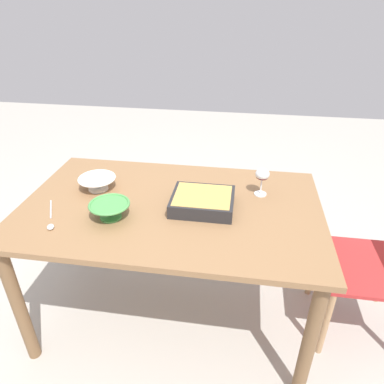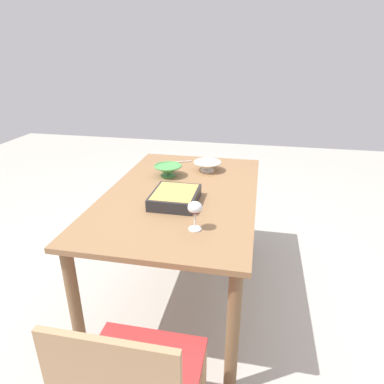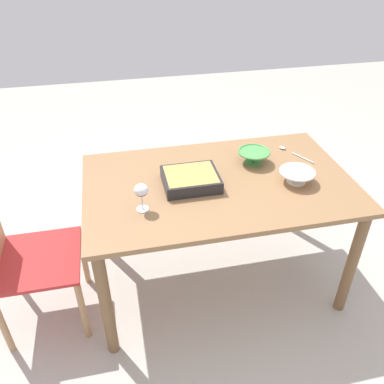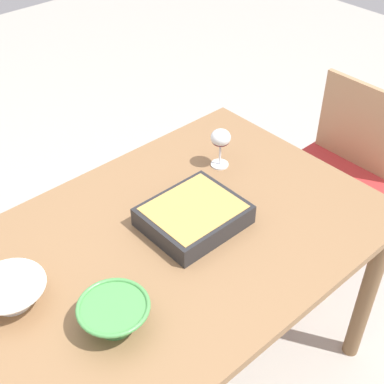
# 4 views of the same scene
# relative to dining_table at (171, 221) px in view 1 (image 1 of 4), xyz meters

# --- Properties ---
(ground_plane) EXTENTS (8.00, 8.00, 0.00)m
(ground_plane) POSITION_rel_dining_table_xyz_m (0.00, 0.00, -0.66)
(ground_plane) COLOR #B2ADA3
(dining_table) EXTENTS (1.47, 0.91, 0.76)m
(dining_table) POSITION_rel_dining_table_xyz_m (0.00, 0.00, 0.00)
(dining_table) COLOR olive
(dining_table) RESTS_ON ground_plane
(wine_glass) EXTENTS (0.07, 0.07, 0.15)m
(wine_glass) POSITION_rel_dining_table_xyz_m (0.44, 0.17, 0.21)
(wine_glass) COLOR white
(wine_glass) RESTS_ON dining_table
(casserole_dish) EXTENTS (0.30, 0.25, 0.07)m
(casserole_dish) POSITION_rel_dining_table_xyz_m (0.16, -0.00, 0.14)
(casserole_dish) COLOR #262628
(casserole_dish) RESTS_ON dining_table
(mixing_bowl) EXTENTS (0.20, 0.20, 0.07)m
(mixing_bowl) POSITION_rel_dining_table_xyz_m (-0.41, 0.10, 0.14)
(mixing_bowl) COLOR white
(mixing_bowl) RESTS_ON dining_table
(small_bowl) EXTENTS (0.19, 0.19, 0.08)m
(small_bowl) POSITION_rel_dining_table_xyz_m (-0.25, -0.15, 0.15)
(small_bowl) COLOR #4C994C
(small_bowl) RESTS_ON dining_table
(serving_spoon) EXTENTS (0.14, 0.24, 0.01)m
(serving_spoon) POSITION_rel_dining_table_xyz_m (-0.51, -0.22, 0.11)
(serving_spoon) COLOR silver
(serving_spoon) RESTS_ON dining_table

